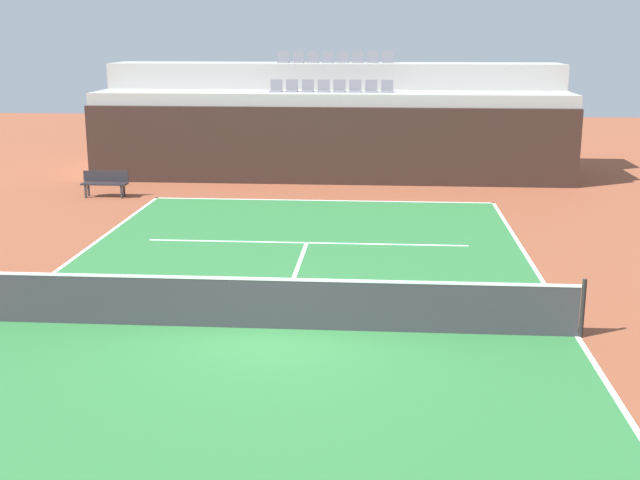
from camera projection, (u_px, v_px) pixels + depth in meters
name	position (u px, v px, depth m)	size (l,w,h in m)	color
ground_plane	(275.00, 329.00, 15.28)	(80.00, 80.00, 0.00)	brown
court_surface	(275.00, 329.00, 15.28)	(11.00, 24.00, 0.01)	#2D7238
baseline_far	(322.00, 200.00, 26.84)	(11.00, 0.10, 0.00)	white
sideline_right	(578.00, 336.00, 14.88)	(0.10, 24.00, 0.00)	white
service_line_far	(307.00, 243.00, 21.47)	(8.26, 0.10, 0.00)	white
centre_service_line	(294.00, 278.00, 18.38)	(0.10, 6.40, 0.00)	white
back_wall	(329.00, 146.00, 29.44)	(17.43, 0.30, 2.72)	black
stands_tier_lower	(331.00, 135.00, 30.70)	(17.43, 2.40, 3.16)	#9E9E99
stands_tier_upper	(335.00, 116.00, 32.90)	(17.43, 2.40, 4.11)	#9E9E99
seating_row_lower	(331.00, 88.00, 30.37)	(4.50, 0.44, 0.44)	slate
seating_row_upper	(335.00, 60.00, 32.46)	(4.50, 0.44, 0.44)	slate
tennis_net	(275.00, 303.00, 15.16)	(11.08, 0.08, 1.07)	black
player_bench	(105.00, 182.00, 27.35)	(1.50, 0.40, 0.85)	#232328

